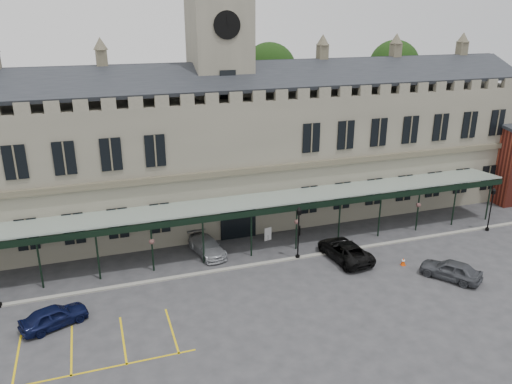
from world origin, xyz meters
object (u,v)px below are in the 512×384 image
object	(u,v)px
station_building	(222,154)
car_taxi	(207,246)
sign_board	(268,234)
car_right_a	(451,270)
lamp_post_mid	(299,228)
traffic_cone	(403,262)
lamp_post_right	(491,205)
car_left_a	(54,316)
clock_tower	(220,82)
car_van	(345,250)

from	to	relation	value
station_building	car_taxi	world-z (taller)	station_building
sign_board	car_right_a	distance (m)	15.18
lamp_post_mid	traffic_cone	bearing A→B (deg)	-26.50
lamp_post_right	car_left_a	distance (m)	37.38
lamp_post_right	car_taxi	distance (m)	25.91
clock_tower	car_right_a	bearing A→B (deg)	-52.96
station_building	clock_tower	xyz separation A→B (m)	(0.00, 0.09, 6.64)
car_taxi	car_right_a	xyz separation A→B (m)	(16.37, -9.94, 0.07)
sign_board	station_building	bearing A→B (deg)	97.53
clock_tower	car_left_a	xyz separation A→B (m)	(-15.00, -14.12, -12.40)
station_building	car_right_a	world-z (taller)	station_building
sign_board	car_right_a	size ratio (longest dim) A/B	0.27
car_left_a	sign_board	bearing A→B (deg)	-88.33
car_van	car_left_a	bearing A→B (deg)	0.45
car_van	car_taxi	bearing A→B (deg)	-29.04
lamp_post_mid	car_left_a	xyz separation A→B (m)	(-18.42, -3.61, -1.99)
traffic_cone	car_van	bearing A→B (deg)	147.72
clock_tower	lamp_post_right	distance (m)	26.95
station_building	car_van	distance (m)	14.77
sign_board	car_left_a	xyz separation A→B (m)	(-17.31, -7.67, 0.13)
lamp_post_mid	lamp_post_right	world-z (taller)	lamp_post_mid
sign_board	car_taxi	bearing A→B (deg)	175.97
lamp_post_mid	car_van	size ratio (longest dim) A/B	0.83
traffic_cone	sign_board	size ratio (longest dim) A/B	0.53
station_building	car_taxi	xyz separation A→B (m)	(-3.37, -7.20, -5.79)
car_left_a	lamp_post_right	bearing A→B (deg)	-107.41
station_building	lamp_post_mid	bearing A→B (deg)	-71.85
traffic_cone	car_right_a	bearing A→B (deg)	-55.01
clock_tower	car_taxi	distance (m)	14.80
clock_tower	lamp_post_mid	bearing A→B (deg)	-71.99
station_building	traffic_cone	bearing A→B (deg)	-52.37
car_taxi	clock_tower	bearing A→B (deg)	53.84
clock_tower	sign_board	distance (m)	14.27
lamp_post_mid	lamp_post_right	size ratio (longest dim) A/B	1.08
station_building	traffic_cone	size ratio (longest dim) A/B	94.60
clock_tower	traffic_cone	size ratio (longest dim) A/B	39.10
lamp_post_right	car_left_a	xyz separation A→B (m)	(-37.21, -3.14, -1.79)
lamp_post_mid	car_taxi	bearing A→B (deg)	154.58
lamp_post_right	car_van	xyz separation A→B (m)	(-15.21, -0.80, -1.73)
lamp_post_right	car_van	world-z (taller)	lamp_post_right
lamp_post_mid	traffic_cone	xyz separation A→B (m)	(7.50, -3.74, -2.40)
station_building	sign_board	distance (m)	8.97
lamp_post_right	clock_tower	bearing A→B (deg)	153.69
lamp_post_right	car_left_a	world-z (taller)	lamp_post_right
car_van	traffic_cone	bearing A→B (deg)	142.09
clock_tower	car_taxi	size ratio (longest dim) A/B	5.28
lamp_post_right	car_taxi	size ratio (longest dim) A/B	0.90
car_van	lamp_post_right	bearing A→B (deg)	177.37
station_building	car_right_a	size ratio (longest dim) A/B	13.52
clock_tower	traffic_cone	world-z (taller)	clock_tower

